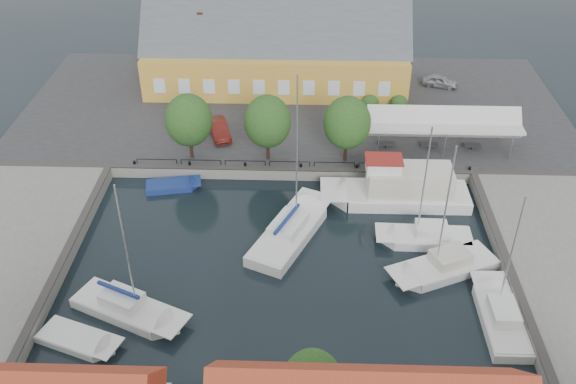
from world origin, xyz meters
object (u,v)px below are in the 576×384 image
at_px(car_silver, 440,81).
at_px(east_boat_a, 426,239).
at_px(car_red, 219,129).
at_px(center_sailboat, 290,233).
at_px(trawler, 401,191).
at_px(east_boat_c, 500,318).
at_px(launch_sw, 79,341).
at_px(warehouse, 271,54).
at_px(tent_canopy, 443,123).
at_px(west_boat_d, 128,310).
at_px(launch_nw, 172,187).
at_px(east_boat_b, 445,268).

relative_size(car_silver, east_boat_a, 0.36).
distance_m(car_red, center_sailboat, 16.01).
relative_size(trawler, east_boat_c, 1.24).
bearing_deg(launch_sw, warehouse, 74.49).
distance_m(east_boat_a, east_boat_c, 9.19).
bearing_deg(warehouse, center_sailboat, -83.69).
xyz_separation_m(tent_canopy, east_boat_a, (-3.03, -12.85, -3.42)).
bearing_deg(east_boat_a, east_boat_c, -66.06).
bearing_deg(car_silver, west_boat_d, 159.96).
height_order(car_red, west_boat_d, west_boat_d).
height_order(car_red, east_boat_a, east_boat_a).
distance_m(tent_canopy, launch_sw, 36.44).
xyz_separation_m(center_sailboat, launch_sw, (-13.45, -11.53, -0.27)).
relative_size(tent_canopy, trawler, 1.09).
relative_size(car_red, west_boat_d, 0.40).
xyz_separation_m(tent_canopy, car_red, (-21.00, 1.62, -1.93)).
bearing_deg(tent_canopy, car_silver, 80.98).
relative_size(tent_canopy, launch_sw, 2.33).
bearing_deg(warehouse, west_boat_d, -102.70).
height_order(warehouse, tent_canopy, warehouse).
relative_size(car_silver, launch_nw, 0.76).
bearing_deg(launch_sw, trawler, 36.44).
bearing_deg(launch_sw, east_boat_c, 5.78).
bearing_deg(launch_nw, west_boat_d, -90.89).
relative_size(east_boat_b, launch_nw, 2.26).
height_order(east_boat_a, launch_sw, east_boat_a).
distance_m(center_sailboat, east_boat_c, 16.81).
distance_m(center_sailboat, launch_sw, 17.72).
relative_size(east_boat_a, west_boat_d, 0.95).
bearing_deg(east_boat_c, center_sailboat, 148.78).
bearing_deg(east_boat_b, east_boat_a, 104.57).
relative_size(tent_canopy, car_silver, 3.62).
bearing_deg(west_boat_d, launch_nw, 89.11).
xyz_separation_m(center_sailboat, east_boat_a, (10.65, -0.31, -0.10)).
relative_size(trawler, launch_nw, 2.52).
xyz_separation_m(car_red, center_sailboat, (7.33, -14.16, -1.39)).
xyz_separation_m(center_sailboat, east_boat_b, (11.54, -3.72, -0.10)).
height_order(tent_canopy, car_silver, tent_canopy).
distance_m(warehouse, launch_sw, 39.60).
height_order(car_red, launch_sw, car_red).
distance_m(warehouse, tent_canopy, 21.63).
distance_m(center_sailboat, west_boat_d, 13.98).
xyz_separation_m(trawler, east_boat_c, (5.15, -13.93, -0.76)).
bearing_deg(east_boat_c, car_silver, 87.62).
xyz_separation_m(car_silver, trawler, (-6.59, -20.85, -0.64)).
bearing_deg(west_boat_d, warehouse, 77.30).
bearing_deg(car_red, center_sailboat, -81.13).
bearing_deg(car_red, warehouse, 51.70).
xyz_separation_m(east_boat_a, launch_nw, (-21.26, 6.87, -0.17)).
bearing_deg(launch_nw, trawler, -3.87).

